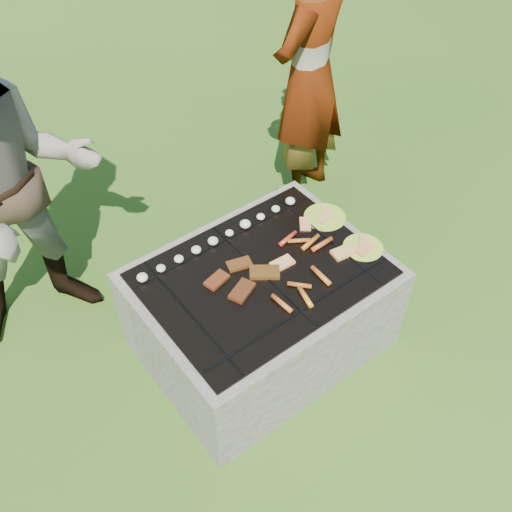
% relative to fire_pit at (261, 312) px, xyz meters
% --- Properties ---
extents(lawn, '(60.00, 60.00, 0.00)m').
position_rel_fire_pit_xyz_m(lawn, '(0.00, 0.00, -0.28)').
color(lawn, '#244B12').
rests_on(lawn, ground).
extents(fire_pit, '(1.30, 1.00, 0.62)m').
position_rel_fire_pit_xyz_m(fire_pit, '(0.00, 0.00, 0.00)').
color(fire_pit, '#A69E93').
rests_on(fire_pit, ground).
extents(mushrooms, '(1.06, 0.06, 0.04)m').
position_rel_fire_pit_xyz_m(mushrooms, '(-0.02, 0.34, 0.35)').
color(mushrooms, beige).
rests_on(mushrooms, fire_pit).
extents(pork_slabs, '(0.39, 0.28, 0.02)m').
position_rel_fire_pit_xyz_m(pork_slabs, '(-0.10, 0.02, 0.34)').
color(pork_slabs, '#96401B').
rests_on(pork_slabs, fire_pit).
extents(sausages, '(0.53, 0.48, 0.03)m').
position_rel_fire_pit_xyz_m(sausages, '(0.21, -0.10, 0.34)').
color(sausages, '#BF381F').
rests_on(sausages, fire_pit).
extents(bread_on_grate, '(0.46, 0.41, 0.02)m').
position_rel_fire_pit_xyz_m(bread_on_grate, '(0.33, -0.05, 0.34)').
color(bread_on_grate, '#EEB179').
rests_on(bread_on_grate, fire_pit).
extents(plate_far, '(0.27, 0.27, 0.03)m').
position_rel_fire_pit_xyz_m(plate_far, '(0.56, 0.12, 0.33)').
color(plate_far, yellow).
rests_on(plate_far, fire_pit).
extents(plate_near, '(0.29, 0.29, 0.03)m').
position_rel_fire_pit_xyz_m(plate_near, '(0.56, -0.19, 0.33)').
color(plate_near, yellow).
rests_on(plate_near, fire_pit).
extents(cook, '(0.81, 0.66, 1.91)m').
position_rel_fire_pit_xyz_m(cook, '(1.14, 0.95, 0.67)').
color(cook, gray).
rests_on(cook, ground).
extents(bystander, '(1.04, 0.86, 1.95)m').
position_rel_fire_pit_xyz_m(bystander, '(-0.87, 0.96, 0.69)').
color(bystander, gray).
rests_on(bystander, ground).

